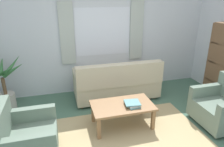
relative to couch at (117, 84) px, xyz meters
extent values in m
plane|color=#476B56|center=(-0.17, -1.57, -0.37)|extent=(6.24, 6.24, 0.00)
cube|color=silver|center=(-0.17, 0.69, 0.93)|extent=(5.32, 0.12, 2.60)
cube|color=white|center=(-0.17, 0.63, 1.08)|extent=(1.30, 0.01, 1.10)
cube|color=#B2BCB2|center=(-1.00, 0.60, 1.08)|extent=(0.32, 0.06, 1.40)
cube|color=#B2BCB2|center=(0.66, 0.60, 1.08)|extent=(0.32, 0.06, 1.40)
cube|color=tan|center=(-0.17, -1.57, -0.36)|extent=(2.50, 2.05, 0.01)
cube|color=#BCB293|center=(0.00, 0.07, -0.12)|extent=(1.90, 0.80, 0.38)
cube|color=#BCB293|center=(0.00, -0.25, 0.31)|extent=(1.90, 0.20, 0.48)
cube|color=#BCB293|center=(0.87, 0.07, 0.19)|extent=(0.16, 0.80, 0.24)
cube|color=#BCB293|center=(-0.87, 0.07, 0.19)|extent=(0.16, 0.80, 0.24)
cylinder|color=olive|center=(0.85, 0.37, -0.34)|extent=(0.06, 0.06, 0.06)
cylinder|color=olive|center=(-0.85, 0.37, -0.34)|extent=(0.06, 0.06, 0.06)
cylinder|color=olive|center=(0.85, -0.23, -0.34)|extent=(0.06, 0.06, 0.06)
cylinder|color=olive|center=(-0.85, -0.23, -0.34)|extent=(0.06, 0.06, 0.06)
cube|color=slate|center=(-1.77, -1.48, -0.13)|extent=(0.80, 0.84, 0.36)
cube|color=slate|center=(-1.77, -1.84, 0.16)|extent=(0.80, 0.12, 0.22)
cube|color=slate|center=(-1.77, -1.12, 0.16)|extent=(0.80, 0.12, 0.22)
cylinder|color=olive|center=(-1.45, -1.14, -0.34)|extent=(0.05, 0.05, 0.06)
cylinder|color=olive|center=(-2.09, -1.14, -0.34)|extent=(0.05, 0.05, 0.06)
cube|color=slate|center=(1.53, -1.47, -0.13)|extent=(0.80, 0.84, 0.36)
cube|color=slate|center=(1.53, -1.11, 0.16)|extent=(0.80, 0.12, 0.22)
cylinder|color=olive|center=(1.21, -1.14, -0.34)|extent=(0.05, 0.05, 0.06)
cylinder|color=olive|center=(1.21, -1.82, -0.34)|extent=(0.05, 0.05, 0.06)
cylinder|color=olive|center=(1.85, -1.13, -0.34)|extent=(0.05, 0.05, 0.06)
cube|color=olive|center=(-0.22, -1.06, 0.05)|extent=(1.10, 0.64, 0.04)
cube|color=olive|center=(-0.71, -1.32, -0.17)|extent=(0.06, 0.06, 0.40)
cube|color=olive|center=(0.27, -1.32, -0.17)|extent=(0.06, 0.06, 0.40)
cube|color=olive|center=(-0.71, -0.80, -0.17)|extent=(0.06, 0.06, 0.40)
cube|color=olive|center=(0.27, -0.80, -0.17)|extent=(0.06, 0.06, 0.40)
cube|color=#5B8E93|center=(-0.06, -1.12, 0.08)|extent=(0.21, 0.34, 0.02)
cube|color=beige|center=(-0.05, -1.13, 0.11)|extent=(0.20, 0.27, 0.02)
cube|color=#5B8E93|center=(-0.06, -1.13, 0.13)|extent=(0.29, 0.28, 0.02)
cylinder|color=#B7B2A8|center=(-2.37, 0.17, -0.20)|extent=(0.35, 0.35, 0.34)
cylinder|color=brown|center=(-2.37, 0.17, 0.15)|extent=(0.07, 0.07, 0.36)
cone|color=#38753D|center=(-2.13, 0.14, 0.50)|extent=(0.46, 0.16, 0.34)
cone|color=#38753D|center=(-2.18, 0.37, 0.52)|extent=(0.38, 0.47, 0.40)
cone|color=#38753D|center=(-2.40, 0.44, 0.52)|extent=(0.14, 0.54, 0.32)
cone|color=#38753D|center=(-2.17, -0.11, 0.57)|extent=(0.36, 0.62, 0.40)
cube|color=brown|center=(2.21, -0.33, 0.48)|extent=(0.30, 0.04, 1.70)
cube|color=brown|center=(2.07, -0.78, 0.48)|extent=(0.02, 0.90, 1.70)
cube|color=brown|center=(2.21, -0.78, -0.36)|extent=(0.30, 0.86, 0.02)
cube|color=brown|center=(2.21, -0.78, 0.07)|extent=(0.30, 0.86, 0.02)
cube|color=gold|center=(2.21, -0.63, 0.61)|extent=(0.26, 0.07, 0.21)
cube|color=beige|center=(2.21, -0.56, 0.60)|extent=(0.23, 0.05, 0.19)
cube|color=#2D2D33|center=(2.21, -0.49, 0.65)|extent=(0.25, 0.08, 0.29)
camera|label=1|loc=(-1.26, -4.14, 1.92)|focal=33.27mm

